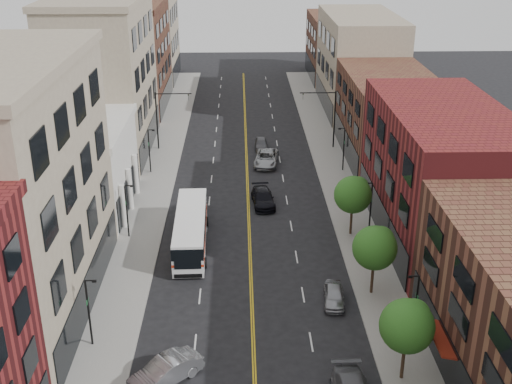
{
  "coord_description": "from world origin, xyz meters",
  "views": [
    {
      "loc": [
        -0.77,
        -28.37,
        27.07
      ],
      "look_at": [
        0.57,
        22.64,
        5.0
      ],
      "focal_mm": 45.0,
      "sensor_mm": 36.0,
      "label": 1
    }
  ],
  "objects": [
    {
      "name": "bldg_r_far_a",
      "position": [
        17.0,
        45.0,
        5.0
      ],
      "size": [
        10.0,
        20.0,
        10.0
      ],
      "primitive_type": "cube",
      "color": "brown",
      "rests_on": "ground"
    },
    {
      "name": "bldg_l_white",
      "position": [
        -17.0,
        31.0,
        4.0
      ],
      "size": [
        10.0,
        14.0,
        8.0
      ],
      "primitive_type": "cube",
      "color": "silver",
      "rests_on": "ground"
    },
    {
      "name": "lamp_r_1",
      "position": [
        10.95,
        8.0,
        2.97
      ],
      "size": [
        0.81,
        0.55,
        5.05
      ],
      "color": "black",
      "rests_on": "sidewalk_right"
    },
    {
      "name": "car_angle_b",
      "position": [
        -5.6,
        4.14,
        0.81
      ],
      "size": [
        4.87,
        4.54,
        1.63
      ],
      "primitive_type": "imported",
      "rotation": [
        0.0,
        0.0,
        -0.86
      ],
      "color": "#999BA0",
      "rests_on": "ground"
    },
    {
      "name": "car_lane_b",
      "position": [
        2.32,
        42.38,
        0.8
      ],
      "size": [
        3.38,
        6.05,
        1.6
      ],
      "primitive_type": "imported",
      "rotation": [
        0.0,
        0.0,
        -0.13
      ],
      "color": "#979A9E",
      "rests_on": "ground"
    },
    {
      "name": "signal_mast_right",
      "position": [
        10.27,
        48.0,
        4.65
      ],
      "size": [
        4.49,
        0.18,
        7.2
      ],
      "color": "black",
      "rests_on": "sidewalk_right"
    },
    {
      "name": "car_lane_a",
      "position": [
        1.5,
        30.89,
        0.75
      ],
      "size": [
        2.56,
        5.32,
        1.49
      ],
      "primitive_type": "imported",
      "rotation": [
        0.0,
        0.0,
        0.09
      ],
      "color": "black",
      "rests_on": "ground"
    },
    {
      "name": "bldg_l_far_b",
      "position": [
        -17.0,
        68.0,
        7.5
      ],
      "size": [
        10.0,
        20.0,
        15.0
      ],
      "primitive_type": "cube",
      "color": "brown",
      "rests_on": "ground"
    },
    {
      "name": "lamp_l_1",
      "position": [
        -10.95,
        8.0,
        2.97
      ],
      "size": [
        0.81,
        0.55,
        5.05
      ],
      "color": "black",
      "rests_on": "sidewalk_left"
    },
    {
      "name": "bldg_l_tanoffice",
      "position": [
        -17.0,
        13.0,
        9.0
      ],
      "size": [
        10.0,
        22.0,
        18.0
      ],
      "primitive_type": "cube",
      "color": "gray",
      "rests_on": "ground"
    },
    {
      "name": "bldg_r_far_b",
      "position": [
        17.0,
        66.0,
        7.0
      ],
      "size": [
        10.0,
        22.0,
        14.0
      ],
      "primitive_type": "cube",
      "color": "gray",
      "rests_on": "ground"
    },
    {
      "name": "bldg_l_far_c",
      "position": [
        -17.0,
        86.0,
        10.0
      ],
      "size": [
        10.0,
        16.0,
        20.0
      ],
      "primitive_type": "cube",
      "color": "gray",
      "rests_on": "ground"
    },
    {
      "name": "tree_r_2",
      "position": [
        9.39,
        14.07,
        4.13
      ],
      "size": [
        3.4,
        3.4,
        5.59
      ],
      "color": "black",
      "rests_on": "sidewalk_right"
    },
    {
      "name": "car_parked_far",
      "position": [
        6.22,
        12.8,
        0.65
      ],
      "size": [
        1.9,
        3.95,
        1.3
      ],
      "primitive_type": "imported",
      "rotation": [
        0.0,
        0.0,
        -0.1
      ],
      "color": "gray",
      "rests_on": "ground"
    },
    {
      "name": "city_bus",
      "position": [
        -5.19,
        22.23,
        1.77
      ],
      "size": [
        3.09,
        11.94,
        3.05
      ],
      "rotation": [
        0.0,
        0.0,
        0.02
      ],
      "color": "white",
      "rests_on": "ground"
    },
    {
      "name": "lamp_r_2",
      "position": [
        10.95,
        24.0,
        2.97
      ],
      "size": [
        0.81,
        0.55,
        5.05
      ],
      "color": "black",
      "rests_on": "sidewalk_right"
    },
    {
      "name": "tree_r_1",
      "position": [
        9.39,
        4.07,
        4.13
      ],
      "size": [
        3.4,
        3.4,
        5.59
      ],
      "color": "black",
      "rests_on": "sidewalk_right"
    },
    {
      "name": "tree_r_3",
      "position": [
        9.39,
        24.07,
        4.13
      ],
      "size": [
        3.4,
        3.4,
        5.59
      ],
      "color": "black",
      "rests_on": "sidewalk_right"
    },
    {
      "name": "bldg_l_far_a",
      "position": [
        -17.0,
        48.0,
        9.0
      ],
      "size": [
        10.0,
        20.0,
        18.0
      ],
      "primitive_type": "cube",
      "color": "gray",
      "rests_on": "ground"
    },
    {
      "name": "car_lane_c",
      "position": [
        1.89,
        48.07,
        0.66
      ],
      "size": [
        1.62,
        3.88,
        1.31
      ],
      "primitive_type": "imported",
      "rotation": [
        0.0,
        0.0,
        -0.02
      ],
      "color": "#525358",
      "rests_on": "ground"
    },
    {
      "name": "sidewalk_right",
      "position": [
        10.0,
        35.0,
        0.07
      ],
      "size": [
        4.0,
        110.0,
        0.15
      ],
      "primitive_type": "cube",
      "color": "gray",
      "rests_on": "ground"
    },
    {
      "name": "signal_mast_left",
      "position": [
        -10.27,
        48.0,
        4.65
      ],
      "size": [
        4.49,
        0.18,
        7.2
      ],
      "color": "black",
      "rests_on": "sidewalk_left"
    },
    {
      "name": "lamp_r_3",
      "position": [
        10.95,
        40.0,
        2.97
      ],
      "size": [
        0.81,
        0.55,
        5.05
      ],
      "color": "black",
      "rests_on": "sidewalk_right"
    },
    {
      "name": "car_lane_behind",
      "position": [
        -5.5,
        28.39,
        0.77
      ],
      "size": [
        1.69,
        4.67,
        1.53
      ],
      "primitive_type": "imported",
      "rotation": [
        0.0,
        0.0,
        3.13
      ],
      "color": "#45454A",
      "rests_on": "ground"
    },
    {
      "name": "lamp_l_2",
      "position": [
        -10.95,
        24.0,
        2.97
      ],
      "size": [
        0.81,
        0.55,
        5.05
      ],
      "color": "black",
      "rests_on": "sidewalk_left"
    },
    {
      "name": "bldg_r_far_c",
      "position": [
        17.0,
        86.0,
        5.5
      ],
      "size": [
        10.0,
        18.0,
        11.0
      ],
      "primitive_type": "cube",
      "color": "brown",
      "rests_on": "ground"
    },
    {
      "name": "lamp_l_3",
      "position": [
        -10.95,
        40.0,
        2.97
      ],
      "size": [
        0.81,
        0.55,
        5.05
      ],
      "color": "black",
      "rests_on": "sidewalk_left"
    },
    {
      "name": "sidewalk_left",
      "position": [
        -10.0,
        35.0,
        0.07
      ],
      "size": [
        4.0,
        110.0,
        0.15
      ],
      "primitive_type": "cube",
      "color": "gray",
      "rests_on": "ground"
    },
    {
      "name": "bldg_r_mid",
      "position": [
        17.0,
        24.0,
        6.0
      ],
      "size": [
        10.0,
        22.0,
        12.0
      ],
      "primitive_type": "cube",
      "color": "maroon",
      "rests_on": "ground"
    }
  ]
}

